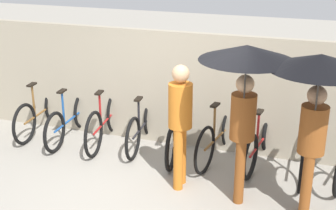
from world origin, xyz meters
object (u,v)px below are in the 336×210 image
(parked_bicycle_2, at_px, (105,121))
(parked_bicycle_3, at_px, (142,126))
(parked_bicycle_1, at_px, (70,119))
(parked_bicycle_0, at_px, (41,112))
(pedestrian_trailing, at_px, (318,88))
(pedestrian_center, at_px, (245,77))
(parked_bicycle_4, at_px, (178,133))
(pedestrian_leading, at_px, (180,117))
(parked_bicycle_5, at_px, (219,135))
(parked_bicycle_6, at_px, (260,142))
(parked_bicycle_7, at_px, (304,148))

(parked_bicycle_2, distance_m, parked_bicycle_3, 0.64)
(parked_bicycle_1, bearing_deg, parked_bicycle_2, -89.36)
(parked_bicycle_0, distance_m, pedestrian_trailing, 4.94)
(parked_bicycle_1, relative_size, pedestrian_center, 0.81)
(parked_bicycle_2, xyz_separation_m, pedestrian_center, (2.45, -1.15, 1.32))
(parked_bicycle_2, bearing_deg, parked_bicycle_0, 80.68)
(parked_bicycle_0, bearing_deg, parked_bicycle_4, -95.63)
(parked_bicycle_0, height_order, pedestrian_leading, pedestrian_leading)
(parked_bicycle_5, bearing_deg, parked_bicycle_6, -80.22)
(pedestrian_leading, bearing_deg, parked_bicycle_0, -21.67)
(parked_bicycle_3, height_order, parked_bicycle_4, parked_bicycle_4)
(parked_bicycle_4, height_order, pedestrian_leading, pedestrian_leading)
(parked_bicycle_5, height_order, pedestrian_trailing, pedestrian_trailing)
(parked_bicycle_0, height_order, parked_bicycle_2, same)
(parked_bicycle_1, distance_m, parked_bicycle_6, 3.19)
(parked_bicycle_7, xyz_separation_m, pedestrian_leading, (-1.59, -0.93, 0.63))
(pedestrian_trailing, bearing_deg, pedestrian_center, -8.63)
(parked_bicycle_3, distance_m, pedestrian_leading, 1.57)
(parked_bicycle_3, height_order, parked_bicycle_5, parked_bicycle_5)
(parked_bicycle_6, bearing_deg, parked_bicycle_3, 96.89)
(parked_bicycle_7, height_order, pedestrian_center, pedestrian_center)
(parked_bicycle_6, bearing_deg, parked_bicycle_0, 97.37)
(parked_bicycle_4, bearing_deg, pedestrian_center, -140.30)
(parked_bicycle_1, relative_size, pedestrian_leading, 0.99)
(parked_bicycle_1, distance_m, parked_bicycle_4, 1.91)
(parked_bicycle_1, bearing_deg, parked_bicycle_7, -93.03)
(parked_bicycle_0, xyz_separation_m, parked_bicycle_5, (3.19, -0.04, 0.02))
(parked_bicycle_1, distance_m, pedestrian_center, 3.55)
(parked_bicycle_2, xyz_separation_m, parked_bicycle_3, (0.64, 0.07, -0.03))
(parked_bicycle_7, bearing_deg, parked_bicycle_5, 86.37)
(parked_bicycle_2, bearing_deg, pedestrian_center, -121.26)
(pedestrian_trailing, bearing_deg, pedestrian_leading, -10.24)
(parked_bicycle_1, bearing_deg, parked_bicycle_3, -87.92)
(parked_bicycle_1, bearing_deg, parked_bicycle_4, -92.58)
(parked_bicycle_0, bearing_deg, parked_bicycle_3, -93.38)
(parked_bicycle_1, relative_size, parked_bicycle_3, 1.04)
(parked_bicycle_0, relative_size, parked_bicycle_2, 0.99)
(parked_bicycle_1, xyz_separation_m, parked_bicycle_3, (1.28, 0.11, 0.00))
(pedestrian_leading, bearing_deg, parked_bicycle_4, -72.89)
(parked_bicycle_0, bearing_deg, pedestrian_trailing, -109.91)
(parked_bicycle_1, height_order, parked_bicycle_4, parked_bicycle_4)
(parked_bicycle_2, bearing_deg, parked_bicycle_4, -97.33)
(pedestrian_center, bearing_deg, parked_bicycle_5, -73.27)
(parked_bicycle_5, relative_size, pedestrian_trailing, 0.85)
(pedestrian_center, distance_m, pedestrian_trailing, 0.84)
(parked_bicycle_3, relative_size, parked_bicycle_6, 0.97)
(parked_bicycle_0, bearing_deg, parked_bicycle_2, -96.62)
(parked_bicycle_1, relative_size, pedestrian_trailing, 0.82)
(parked_bicycle_4, bearing_deg, parked_bicycle_6, -93.54)
(pedestrian_trailing, bearing_deg, parked_bicycle_4, -31.91)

